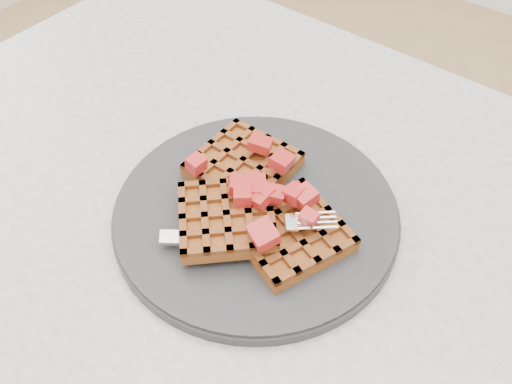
% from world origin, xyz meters
% --- Properties ---
extents(table, '(1.20, 0.80, 0.75)m').
position_xyz_m(table, '(0.00, 0.00, 0.64)').
color(table, silver).
rests_on(table, ground).
extents(plate, '(0.30, 0.30, 0.02)m').
position_xyz_m(plate, '(-0.11, 0.03, 0.76)').
color(plate, '#232326').
rests_on(plate, table).
extents(waffles, '(0.21, 0.19, 0.03)m').
position_xyz_m(waffles, '(-0.11, 0.03, 0.78)').
color(waffles, brown).
rests_on(waffles, plate).
extents(strawberry_pile, '(0.15, 0.15, 0.02)m').
position_xyz_m(strawberry_pile, '(-0.11, 0.03, 0.80)').
color(strawberry_pile, maroon).
rests_on(strawberry_pile, waffles).
extents(fork, '(0.15, 0.14, 0.02)m').
position_xyz_m(fork, '(-0.08, 0.00, 0.77)').
color(fork, silver).
rests_on(fork, plate).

